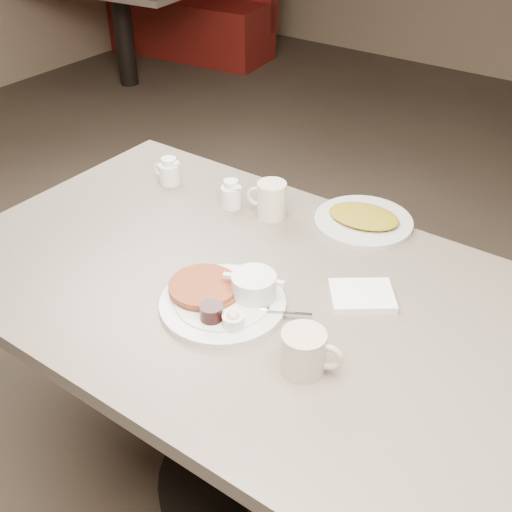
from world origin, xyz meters
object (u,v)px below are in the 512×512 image
Objects in this scene: creamer_right at (231,195)px; hash_plate at (363,220)px; coffee_mug_near at (305,351)px; creamer_left at (169,172)px; coffee_mug_far at (271,200)px; booth_back_left at (187,4)px; diner_table at (251,339)px; main_plate at (226,296)px.

hash_plate is (0.34, 0.13, -0.02)m from creamer_right.
coffee_mug_near is 0.85m from creamer_left.
booth_back_left reaches higher than coffee_mug_far.
hash_plate is (0.09, 0.39, 0.18)m from diner_table.
hash_plate is at bearing 20.65° from creamer_right.
diner_table is 12.54× the size of coffee_mug_far.
hash_plate is at bearing 105.98° from coffee_mug_near.
coffee_mug_near reaches higher than creamer_left.
hash_plate is (0.23, 0.11, -0.04)m from coffee_mug_far.
diner_table is 0.44m from hash_plate.
hash_plate reaches higher than diner_table.
creamer_right reaches higher than diner_table.
creamer_left is at bearing 151.72° from diner_table.
main_plate is 0.49m from hash_plate.
creamer_left reaches higher than hash_plate.
diner_table is 4.19m from booth_back_left.
hash_plate is at bearing 79.38° from main_plate.
coffee_mug_near reaches higher than diner_table.
coffee_mug_near is (0.25, -0.07, 0.02)m from main_plate.
creamer_right is 3.84m from booth_back_left.
coffee_mug_near reaches higher than creamer_right.
coffee_mug_near is 0.46× the size of hash_plate.
diner_table is 0.59m from creamer_left.
creamer_right is at bearing 134.64° from diner_table.
creamer_right is (0.23, -0.00, 0.00)m from creamer_left.
diner_table is at bearing -102.60° from hash_plate.
main_plate is at bearing -91.81° from diner_table.
diner_table is at bearing -45.36° from creamer_right.
coffee_mug_far reaches higher than creamer_right.
coffee_mug_far is at bearing 116.24° from diner_table.
main_plate is 1.27× the size of hash_plate.
creamer_left is (-0.73, 0.42, -0.01)m from coffee_mug_near.
booth_back_left reaches higher than hash_plate.
main_plate reaches higher than hash_plate.
creamer_right is at bearing 140.08° from coffee_mug_near.
hash_plate is (-0.16, 0.55, -0.03)m from coffee_mug_near.
diner_table is 0.21m from main_plate.
creamer_left is (-0.49, 0.35, 0.01)m from main_plate.
diner_table is at bearing 88.19° from main_plate.
booth_back_left is (-2.72, 2.78, -0.39)m from coffee_mug_far.
creamer_left reaches higher than diner_table.
creamer_left is at bearing -176.98° from coffee_mug_far.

